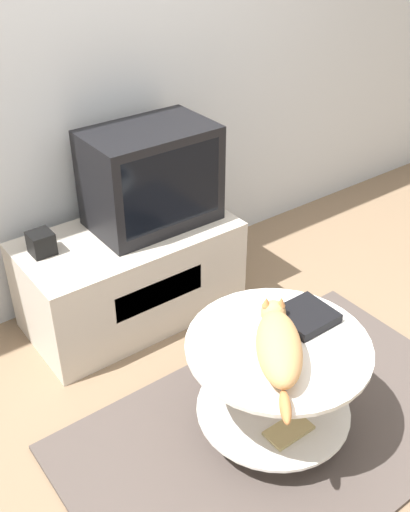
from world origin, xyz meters
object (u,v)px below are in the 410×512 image
object	(u,v)px
tv	(151,177)
cat	(278,345)
speaker	(41,243)
dvd_box	(306,316)

from	to	relation	value
tv	cat	size ratio (longest dim) A/B	1.24
cat	speaker	bearing A→B (deg)	55.70
tv	dvd_box	distance (m)	1.07
tv	cat	xyz separation A→B (m)	(-0.19, -1.14, -0.19)
speaker	cat	world-z (taller)	cat
cat	tv	bearing A→B (deg)	28.05
tv	speaker	world-z (taller)	tv
dvd_box	cat	distance (m)	0.27
tv	dvd_box	bearing A→B (deg)	-86.66
speaker	cat	xyz separation A→B (m)	(0.40, -1.19, 0.01)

